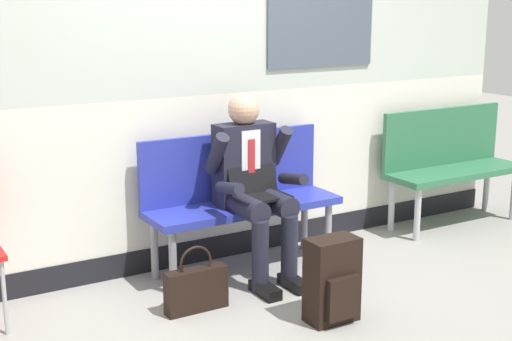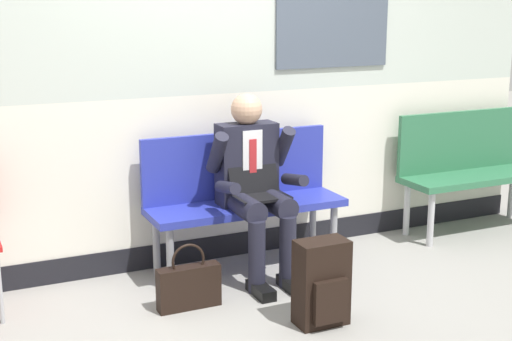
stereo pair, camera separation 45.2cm
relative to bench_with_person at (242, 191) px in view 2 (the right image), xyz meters
The scene contains 7 objects.
ground_plane 0.66m from the bench_with_person, 97.36° to the right, with size 18.00×18.00×0.00m, color gray.
station_wall 0.91m from the bench_with_person, 97.28° to the left, with size 5.20×0.17×2.83m.
bench_with_person is the anchor object (origin of this frame).
bench_empty 2.00m from the bench_with_person, ahead, with size 1.25×0.42×0.96m.
person_seated 0.23m from the bench_with_person, 90.00° to the right, with size 0.57×0.70×1.23m.
backpack 1.10m from the bench_with_person, 88.17° to the right, with size 0.30×0.22×0.50m.
handbag 0.88m from the bench_with_person, 138.13° to the right, with size 0.39×0.10×0.41m.
Camera 2 is at (-1.87, -4.02, 1.83)m, focal length 50.49 mm.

